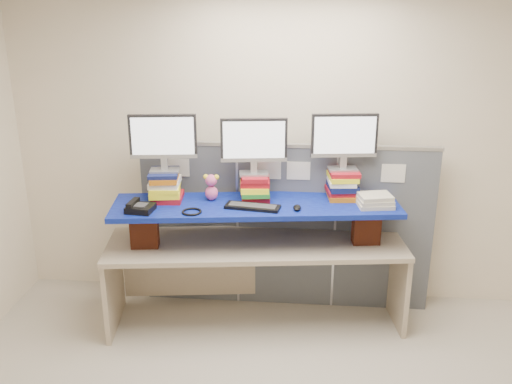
# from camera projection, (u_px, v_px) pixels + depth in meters

# --- Properties ---
(room) EXTENTS (5.00, 4.00, 2.80)m
(room) POSITION_uv_depth(u_px,v_px,m) (275.00, 245.00, 3.21)
(room) COLOR #F6E6CA
(room) RESTS_ON ground
(cubicle_partition) EXTENTS (2.60, 0.06, 1.53)m
(cubicle_partition) POSITION_uv_depth(u_px,v_px,m) (286.00, 226.00, 5.09)
(cubicle_partition) COLOR #4C5159
(cubicle_partition) RESTS_ON ground
(desk) EXTENTS (2.57, 1.05, 0.76)m
(desk) POSITION_uv_depth(u_px,v_px,m) (256.00, 259.00, 4.84)
(desk) COLOR tan
(desk) RESTS_ON ground
(brick_pier_left) EXTENTS (0.24, 0.15, 0.31)m
(brick_pier_left) POSITION_uv_depth(u_px,v_px,m) (144.00, 230.00, 4.66)
(brick_pier_left) COLOR maroon
(brick_pier_left) RESTS_ON desk
(brick_pier_right) EXTENTS (0.24, 0.15, 0.31)m
(brick_pier_right) POSITION_uv_depth(u_px,v_px,m) (366.00, 226.00, 4.73)
(brick_pier_right) COLOR maroon
(brick_pier_right) RESTS_ON desk
(blue_board) EXTENTS (2.41, 0.89, 0.04)m
(blue_board) POSITION_uv_depth(u_px,v_px,m) (256.00, 206.00, 4.68)
(blue_board) COLOR #08096A
(blue_board) RESTS_ON brick_pier_left
(book_stack_left) EXTENTS (0.30, 0.33, 0.25)m
(book_stack_left) POSITION_uv_depth(u_px,v_px,m) (165.00, 186.00, 4.72)
(book_stack_left) COLOR maroon
(book_stack_left) RESTS_ON blue_board
(book_stack_center) EXTENTS (0.27, 0.32, 0.21)m
(book_stack_center) POSITION_uv_depth(u_px,v_px,m) (255.00, 187.00, 4.75)
(book_stack_center) COLOR maroon
(book_stack_center) RESTS_ON blue_board
(book_stack_right) EXTENTS (0.29, 0.33, 0.24)m
(book_stack_right) POSITION_uv_depth(u_px,v_px,m) (342.00, 184.00, 4.78)
(book_stack_right) COLOR #C16712
(book_stack_right) RESTS_ON blue_board
(monitor_left) EXTENTS (0.54, 0.18, 0.47)m
(monitor_left) POSITION_uv_depth(u_px,v_px,m) (163.00, 139.00, 4.59)
(monitor_left) COLOR #99999D
(monitor_left) RESTS_ON book_stack_left
(monitor_center) EXTENTS (0.54, 0.18, 0.47)m
(monitor_center) POSITION_uv_depth(u_px,v_px,m) (254.00, 143.00, 4.63)
(monitor_center) COLOR #99999D
(monitor_center) RESTS_ON book_stack_center
(monitor_right) EXTENTS (0.54, 0.18, 0.47)m
(monitor_right) POSITION_uv_depth(u_px,v_px,m) (344.00, 138.00, 4.65)
(monitor_right) COLOR #99999D
(monitor_right) RESTS_ON book_stack_right
(keyboard) EXTENTS (0.46, 0.21, 0.03)m
(keyboard) POSITION_uv_depth(u_px,v_px,m) (253.00, 207.00, 4.57)
(keyboard) COLOR black
(keyboard) RESTS_ON blue_board
(mouse) EXTENTS (0.07, 0.12, 0.04)m
(mouse) POSITION_uv_depth(u_px,v_px,m) (297.00, 208.00, 4.54)
(mouse) COLOR black
(mouse) RESTS_ON blue_board
(desk_phone) EXTENTS (0.22, 0.20, 0.09)m
(desk_phone) POSITION_uv_depth(u_px,v_px,m) (139.00, 208.00, 4.50)
(desk_phone) COLOR black
(desk_phone) RESTS_ON blue_board
(headset) EXTENTS (0.18, 0.18, 0.02)m
(headset) POSITION_uv_depth(u_px,v_px,m) (192.00, 212.00, 4.48)
(headset) COLOR black
(headset) RESTS_ON blue_board
(plush_toy) EXTENTS (0.13, 0.10, 0.22)m
(plush_toy) POSITION_uv_depth(u_px,v_px,m) (211.00, 187.00, 4.72)
(plush_toy) COLOR #DE5492
(plush_toy) RESTS_ON blue_board
(binder_stack) EXTENTS (0.31, 0.27, 0.10)m
(binder_stack) POSITION_uv_depth(u_px,v_px,m) (375.00, 201.00, 4.61)
(binder_stack) COLOR beige
(binder_stack) RESTS_ON blue_board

